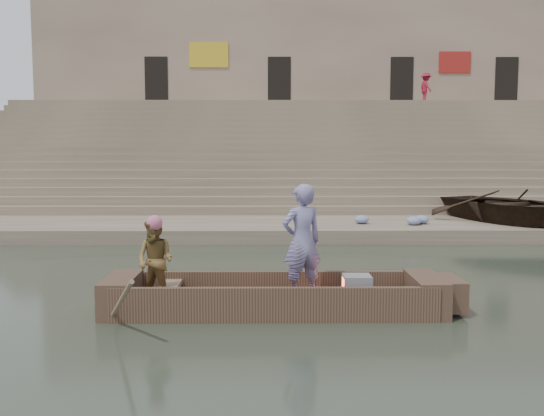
{
  "coord_description": "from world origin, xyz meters",
  "views": [
    {
      "loc": [
        -2.71,
        -10.86,
        2.73
      ],
      "look_at": [
        -2.59,
        2.49,
        1.4
      ],
      "focal_mm": 39.8,
      "sensor_mm": 36.0,
      "label": 1
    }
  ],
  "objects_px": {
    "rowing_man": "(155,261)",
    "beached_rowboat": "(511,206)",
    "television": "(356,287)",
    "standing_man": "(302,241)",
    "pedestrian": "(426,87)",
    "main_rowboat": "(274,305)"
  },
  "relations": [
    {
      "from": "standing_man",
      "to": "beached_rowboat",
      "type": "distance_m",
      "value": 11.42
    },
    {
      "from": "television",
      "to": "beached_rowboat",
      "type": "distance_m",
      "value": 10.93
    },
    {
      "from": "rowing_man",
      "to": "pedestrian",
      "type": "relative_size",
      "value": 0.87
    },
    {
      "from": "standing_man",
      "to": "rowing_man",
      "type": "xyz_separation_m",
      "value": [
        -2.41,
        -0.21,
        -0.28
      ]
    },
    {
      "from": "rowing_man",
      "to": "main_rowboat",
      "type": "bearing_deg",
      "value": 28.73
    },
    {
      "from": "television",
      "to": "beached_rowboat",
      "type": "height_order",
      "value": "beached_rowboat"
    },
    {
      "from": "rowing_man",
      "to": "beached_rowboat",
      "type": "relative_size",
      "value": 0.27
    },
    {
      "from": "main_rowboat",
      "to": "pedestrian",
      "type": "xyz_separation_m",
      "value": [
        8.46,
        22.95,
        5.87
      ]
    },
    {
      "from": "main_rowboat",
      "to": "rowing_man",
      "type": "bearing_deg",
      "value": -175.49
    },
    {
      "from": "main_rowboat",
      "to": "beached_rowboat",
      "type": "distance_m",
      "value": 11.78
    },
    {
      "from": "pedestrian",
      "to": "beached_rowboat",
      "type": "bearing_deg",
      "value": 165.85
    },
    {
      "from": "rowing_man",
      "to": "pedestrian",
      "type": "height_order",
      "value": "pedestrian"
    },
    {
      "from": "standing_man",
      "to": "beached_rowboat",
      "type": "bearing_deg",
      "value": -151.14
    },
    {
      "from": "main_rowboat",
      "to": "pedestrian",
      "type": "bearing_deg",
      "value": 69.77
    },
    {
      "from": "beached_rowboat",
      "to": "pedestrian",
      "type": "bearing_deg",
      "value": 62.05
    },
    {
      "from": "main_rowboat",
      "to": "standing_man",
      "type": "bearing_deg",
      "value": 6.41
    },
    {
      "from": "main_rowboat",
      "to": "beached_rowboat",
      "type": "height_order",
      "value": "beached_rowboat"
    },
    {
      "from": "main_rowboat",
      "to": "rowing_man",
      "type": "relative_size",
      "value": 3.68
    },
    {
      "from": "standing_man",
      "to": "pedestrian",
      "type": "bearing_deg",
      "value": -131.85
    },
    {
      "from": "standing_man",
      "to": "rowing_man",
      "type": "distance_m",
      "value": 2.43
    },
    {
      "from": "pedestrian",
      "to": "main_rowboat",
      "type": "bearing_deg",
      "value": 149.22
    },
    {
      "from": "television",
      "to": "pedestrian",
      "type": "bearing_deg",
      "value": 72.85
    }
  ]
}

